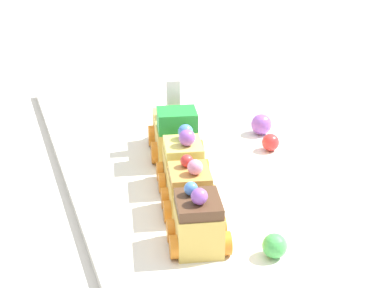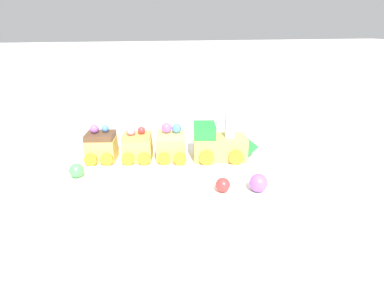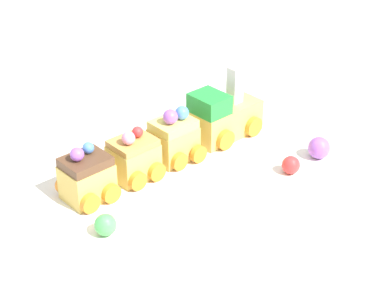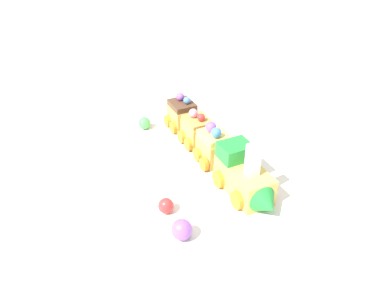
% 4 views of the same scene
% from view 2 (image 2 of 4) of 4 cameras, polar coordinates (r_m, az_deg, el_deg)
% --- Properties ---
extents(ground_plane, '(10.00, 10.00, 0.00)m').
position_cam_2_polar(ground_plane, '(0.58, -3.40, -5.20)').
color(ground_plane, beige).
extents(display_board, '(0.83, 0.33, 0.01)m').
position_cam_2_polar(display_board, '(0.58, -3.41, -4.67)').
color(display_board, white).
rests_on(display_board, ground_plane).
extents(cake_train_locomotive, '(0.14, 0.08, 0.10)m').
position_cam_2_polar(cake_train_locomotive, '(0.60, 5.95, -0.11)').
color(cake_train_locomotive, '#E0BC56').
rests_on(cake_train_locomotive, display_board).
extents(cake_car_lemon, '(0.07, 0.07, 0.08)m').
position_cam_2_polar(cake_car_lemon, '(0.59, -3.81, -0.23)').
color(cake_car_lemon, '#E0BC56').
rests_on(cake_car_lemon, display_board).
extents(cake_car_caramel, '(0.07, 0.07, 0.07)m').
position_cam_2_polar(cake_car_caramel, '(0.60, -10.35, -0.56)').
color(cake_car_caramel, '#E0BC56').
rests_on(cake_car_caramel, display_board).
extents(cake_car_chocolate, '(0.07, 0.07, 0.07)m').
position_cam_2_polar(cake_car_chocolate, '(0.61, -16.88, -0.50)').
color(cake_car_chocolate, '#E0BC56').
rests_on(cake_car_chocolate, display_board).
extents(gumball_purple, '(0.03, 0.03, 0.03)m').
position_cam_2_polar(gumball_purple, '(0.50, 12.57, -7.22)').
color(gumball_purple, '#9956C6').
rests_on(gumball_purple, display_board).
extents(gumball_red, '(0.02, 0.02, 0.02)m').
position_cam_2_polar(gumball_red, '(0.49, 5.89, -7.76)').
color(gumball_red, red).
rests_on(gumball_red, display_board).
extents(gumball_green, '(0.03, 0.03, 0.03)m').
position_cam_2_polar(gumball_green, '(0.56, -21.14, -4.75)').
color(gumball_green, '#4CBC56').
rests_on(gumball_green, display_board).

